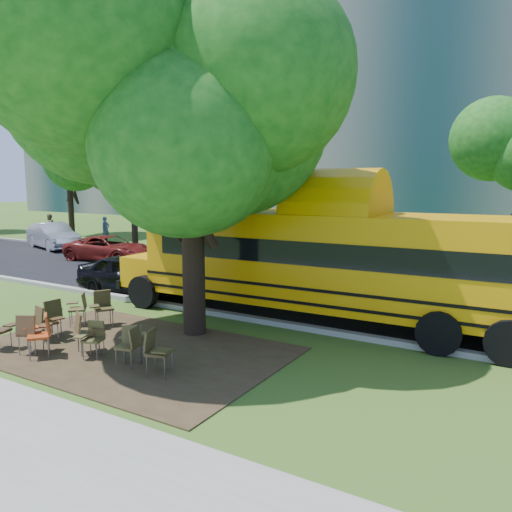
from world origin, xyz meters
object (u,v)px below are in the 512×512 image
Objects in this scene: chair_4 at (85,329)px; bg_car_silver at (53,236)px; main_tree at (191,117)px; chair_1 at (45,320)px; chair_8 at (51,314)px; chair_5 at (93,336)px; bg_car_red at (109,248)px; pedestrian_b at (49,226)px; school_bus at (332,260)px; chair_11 at (134,339)px; chair_2 at (30,330)px; chair_7 at (156,348)px; chair_6 at (130,342)px; chair_9 at (79,306)px; pedestrian_a at (106,229)px; black_car at (131,274)px; chair_10 at (102,305)px; chair_3 at (41,331)px.

bg_car_silver is at bearing 174.19° from chair_4.
main_tree is 5.95m from chair_1.
chair_8 is (-2.84, -2.04, -4.72)m from main_tree.
chair_5 is 0.19× the size of bg_car_red.
pedestrian_b is at bearing 58.15° from bg_car_red.
school_bus is 14.14× the size of chair_11.
chair_2 reaches higher than chair_11.
chair_11 is at bearing -126.21° from chair_7.
chair_1 is at bearing 71.51° from chair_6.
chair_7 is 4.46m from chair_9.
pedestrian_a is at bearing 165.77° from chair_4.
chair_11 is (3.25, -1.30, -0.02)m from chair_9.
school_bus reaches higher than chair_2.
chair_6 is at bearing -140.58° from black_car.
chair_7 is 7.87m from black_car.
chair_6 is at bearing -132.22° from pedestrian_a.
school_bus is at bearing -38.50° from chair_6.
chair_4 is 1.09× the size of chair_6.
chair_4 is at bearing -127.04° from school_bus.
chair_6 is at bearing -115.01° from school_bus.
pedestrian_b reaches higher than chair_6.
chair_4 is 19.27m from bg_car_silver.
chair_11 is (2.68, -1.58, -0.05)m from chair_10.
chair_3 is at bearing -120.61° from main_tree.
school_bus is 7.33m from chair_3.
chair_7 is at bearing -137.01° from black_car.
chair_1 is 1.40m from chair_9.
chair_8 is at bearing -115.49° from chair_7.
main_tree is 9.31× the size of chair_4.
black_car is at bearing -130.42° from pedestrian_a.
chair_11 is (0.17, -2.30, -4.78)m from main_tree.
chair_2 is 0.97× the size of chair_4.
chair_9 is (-0.90, 2.08, -0.02)m from chair_2.
bg_car_red reaches higher than chair_9.
chair_8 is at bearing 132.94° from chair_1.
chair_11 is (0.99, 0.22, 0.03)m from chair_5.
bg_car_red is at bearing 164.45° from chair_4.
chair_3 is (-4.36, -5.78, -1.13)m from school_bus.
school_bus reaches higher than chair_7.
chair_7 is (3.75, -0.28, 0.04)m from chair_1.
chair_8 is 1.06m from chair_9.
chair_1 is 0.91× the size of chair_8.
school_bus reaches higher than bg_car_silver.
bg_car_silver is (-13.78, 9.66, 0.19)m from chair_9.
chair_6 is (1.11, 0.01, 0.04)m from chair_5.
chair_4 is 1.31m from chair_11.
chair_9 is at bearing 50.61° from chair_6.
chair_3 is 0.22× the size of bg_car_red.
chair_3 is at bearing -137.01° from pedestrian_a.
pedestrian_b is at bearing -90.83° from chair_10.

